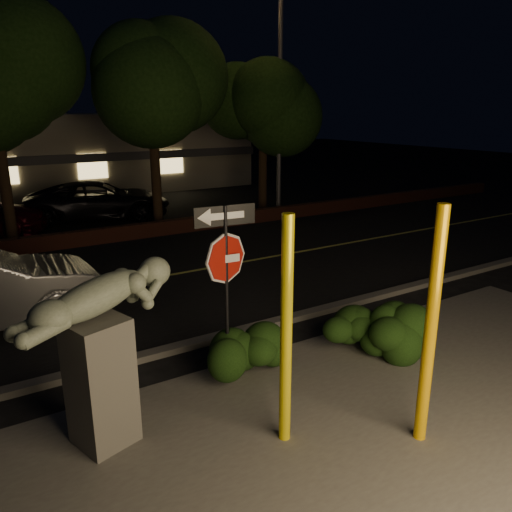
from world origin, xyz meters
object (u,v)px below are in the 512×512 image
(yellow_pole_left, at_px, (286,334))
(signpost, at_px, (226,259))
(streetlight, at_px, (276,80))
(sculpture, at_px, (100,341))
(parked_car_dark, at_px, (99,200))
(yellow_pole_right, at_px, (431,329))

(yellow_pole_left, distance_m, signpost, 1.85)
(signpost, distance_m, streetlight, 13.76)
(signpost, height_order, sculpture, signpost)
(sculpture, bearing_deg, streetlight, 30.65)
(yellow_pole_left, xyz_separation_m, parked_car_dark, (1.70, 15.29, -0.77))
(parked_car_dark, bearing_deg, yellow_pole_left, -171.23)
(yellow_pole_right, xyz_separation_m, signpost, (-1.42, 2.72, 0.45))
(streetlight, distance_m, parked_car_dark, 8.42)
(yellow_pole_left, height_order, yellow_pole_right, yellow_pole_right)
(signpost, relative_size, parked_car_dark, 0.52)
(sculpture, bearing_deg, parked_car_dark, 58.14)
(yellow_pole_left, relative_size, streetlight, 0.34)
(signpost, bearing_deg, parked_car_dark, 89.67)
(yellow_pole_left, relative_size, yellow_pole_right, 0.96)
(yellow_pole_right, bearing_deg, streetlight, 63.58)
(signpost, bearing_deg, yellow_pole_right, -56.08)
(signpost, bearing_deg, streetlight, 59.24)
(signpost, relative_size, streetlight, 0.32)
(streetlight, bearing_deg, sculpture, -135.33)
(streetlight, relative_size, parked_car_dark, 1.64)
(yellow_pole_right, distance_m, signpost, 3.10)
(parked_car_dark, bearing_deg, sculpture, -179.61)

